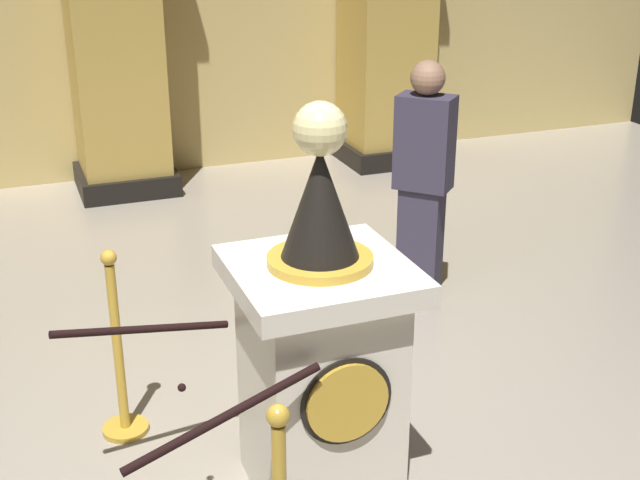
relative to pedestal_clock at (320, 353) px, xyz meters
The scene contains 5 objects.
pedestal_clock is the anchor object (origin of this frame).
stanchion_near 1.18m from the pedestal_clock, 135.41° to the left, with size 0.24×0.24×1.03m.
velvet_rope 0.64m from the pedestal_clock, behind, with size 0.99×1.01×0.22m.
column_centre_rear 4.96m from the pedestal_clock, 91.68° to the left, with size 0.94×0.94×3.49m.
bystander_guest 2.14m from the pedestal_clock, 50.50° to the left, with size 0.41×0.41×1.67m.
Camera 1 is at (-1.05, -3.10, 2.62)m, focal length 47.95 mm.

